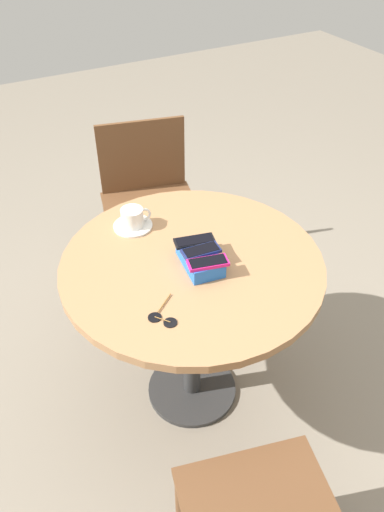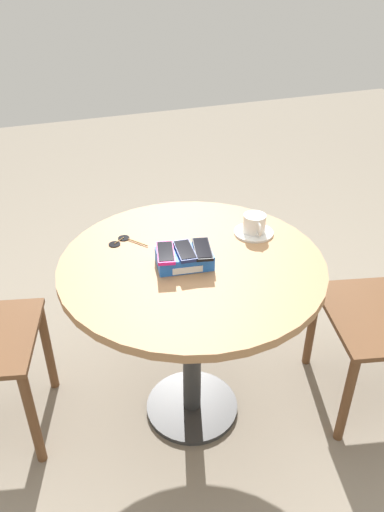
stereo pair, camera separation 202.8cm
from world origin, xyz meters
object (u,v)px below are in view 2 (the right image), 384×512
(coffee_cup, at_px, (255,223))
(phone_black, at_px, (202,249))
(phone_magenta, at_px, (166,253))
(sunglasses, at_px, (121,241))
(round_table, at_px, (192,289))
(phone_navy, at_px, (185,251))
(phone_box, at_px, (184,259))
(saucer, at_px, (254,232))

(coffee_cup, bearing_deg, phone_black, -154.01)
(phone_magenta, height_order, sunglasses, phone_magenta)
(round_table, height_order, coffee_cup, coffee_cup)
(round_table, xyz_separation_m, phone_navy, (-0.03, -0.02, 0.17))
(phone_magenta, bearing_deg, sunglasses, 115.65)
(phone_navy, bearing_deg, phone_box, 111.48)
(phone_magenta, height_order, saucer, phone_magenta)
(coffee_cup, relative_size, sunglasses, 0.88)
(round_table, xyz_separation_m, phone_magenta, (-0.09, -0.01, 0.17))
(phone_navy, xyz_separation_m, phone_black, (0.06, -0.01, -0.00))
(phone_box, xyz_separation_m, coffee_cup, (0.30, 0.11, 0.02))
(phone_black, height_order, coffee_cup, coffee_cup)
(phone_magenta, relative_size, phone_black, 0.96)
(phone_navy, distance_m, coffee_cup, 0.32)
(coffee_cup, height_order, sunglasses, coffee_cup)
(phone_box, bearing_deg, phone_navy, -68.52)
(phone_magenta, distance_m, phone_black, 0.12)
(phone_black, bearing_deg, coffee_cup, 25.99)
(round_table, distance_m, phone_black, 0.18)
(phone_magenta, relative_size, sunglasses, 1.09)
(phone_box, relative_size, sunglasses, 1.51)
(coffee_cup, bearing_deg, phone_magenta, -164.27)
(coffee_cup, xyz_separation_m, sunglasses, (-0.47, 0.11, -0.04))
(round_table, height_order, phone_magenta, phone_magenta)
(phone_box, distance_m, phone_navy, 0.03)
(phone_box, xyz_separation_m, phone_magenta, (-0.06, 0.01, 0.03))
(round_table, bearing_deg, phone_navy, -150.02)
(phone_black, distance_m, saucer, 0.28)
(phone_magenta, height_order, phone_black, phone_magenta)
(phone_magenta, relative_size, saucer, 0.97)
(phone_box, height_order, coffee_cup, coffee_cup)
(coffee_cup, bearing_deg, round_table, -160.70)
(phone_magenta, bearing_deg, phone_navy, -9.09)
(phone_navy, bearing_deg, phone_magenta, 170.91)
(phone_magenta, distance_m, phone_navy, 0.06)
(phone_box, xyz_separation_m, phone_black, (0.06, -0.01, 0.03))
(phone_box, height_order, saucer, phone_box)
(sunglasses, bearing_deg, round_table, -46.29)
(phone_magenta, bearing_deg, round_table, 4.55)
(saucer, bearing_deg, coffee_cup, -96.85)
(phone_navy, relative_size, sunglasses, 1.03)
(phone_box, bearing_deg, sunglasses, 126.83)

